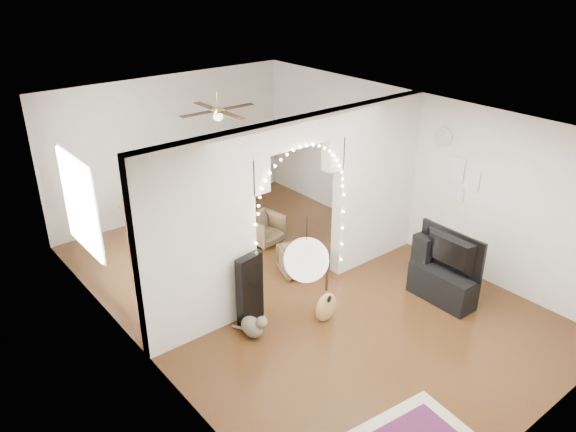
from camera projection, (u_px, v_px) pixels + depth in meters
floor at (296, 289)px, 8.64m from camera, size 7.50×7.50×0.00m
ceiling at (297, 117)px, 7.50m from camera, size 5.00×7.50×0.02m
wall_back at (171, 146)px, 10.71m from camera, size 5.00×0.02×2.70m
wall_front at (544, 333)px, 5.43m from camera, size 5.00×0.02×2.70m
wall_left at (135, 264)px, 6.65m from camera, size 0.02×7.50×2.70m
wall_right at (410, 171)px, 9.50m from camera, size 0.02×7.50×2.70m
divider_wall at (297, 204)px, 8.04m from camera, size 5.00×0.20×2.70m
fairy_lights at (303, 199)px, 7.90m from camera, size 1.64×0.04×1.60m
window at (80, 204)px, 7.87m from camera, size 0.04×1.20×1.40m
wall_clock at (444, 137)px, 8.74m from camera, size 0.03×0.31×0.31m
picture_frames at (460, 180)px, 8.72m from camera, size 0.02×0.50×0.70m
paper_lantern at (306, 260)px, 4.92m from camera, size 0.40×0.40×0.40m
ceiling_fan at (218, 110)px, 9.03m from camera, size 1.10×1.10×0.30m
guitar_case at (250, 290)px, 7.65m from camera, size 0.42×0.20×1.05m
acoustic_guitar at (326, 296)px, 7.73m from camera, size 0.39×0.26×0.93m
tabby_cat at (253, 326)px, 7.52m from camera, size 0.36×0.57×0.38m
floor_speaker at (425, 261)px, 8.54m from camera, size 0.37×0.33×0.88m
media_console at (442, 285)px, 8.27m from camera, size 0.41×1.01×0.50m
tv at (447, 252)px, 8.03m from camera, size 0.16×1.08×0.62m
bookcase at (207, 196)px, 10.28m from camera, size 1.30×0.82×1.32m
dining_table at (160, 206)px, 9.82m from camera, size 1.24×0.86×0.76m
flower_vase at (160, 197)px, 9.75m from camera, size 0.19×0.19×0.19m
dining_chair_left at (264, 229)px, 9.93m from camera, size 0.65×0.67×0.53m
dining_chair_right at (297, 261)px, 8.96m from camera, size 0.66×0.66×0.48m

